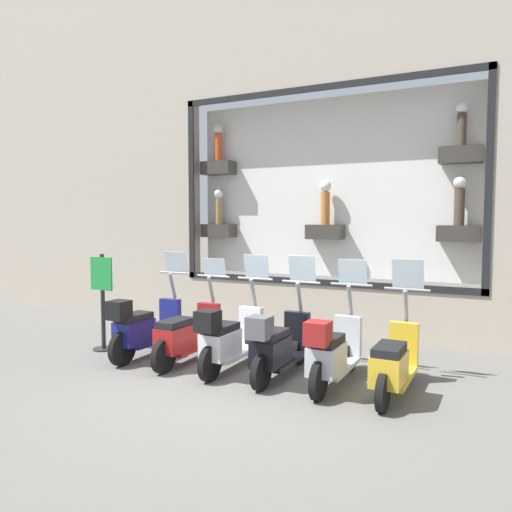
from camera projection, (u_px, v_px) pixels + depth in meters
The scene contains 9 objects.
ground_plane at pixel (229, 387), 6.51m from camera, with size 120.00×120.00×0.00m, color #66635E.
building_facade at pixel (324, 94), 9.37m from camera, with size 1.18×36.00×8.85m.
scooter_yellow_0 at pixel (394, 363), 6.13m from camera, with size 1.79×0.61×1.64m.
scooter_silver_1 at pixel (332, 352), 6.43m from camera, with size 1.80×0.60×1.61m.
scooter_black_2 at pixel (277, 346), 6.77m from camera, with size 1.79×0.60×1.64m.
scooter_white_3 at pixel (228, 339), 7.13m from camera, with size 1.80×0.60×1.63m.
scooter_red_4 at pixel (186, 336), 7.53m from camera, with size 1.80×0.60×1.54m.
scooter_navy_5 at pixel (143, 328), 7.83m from camera, with size 1.80×0.61×1.63m.
shop_sign_post at pixel (102, 299), 8.29m from camera, with size 0.36×0.45×1.61m.
Camera 1 is at (-5.51, -3.20, 2.18)m, focal length 35.00 mm.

